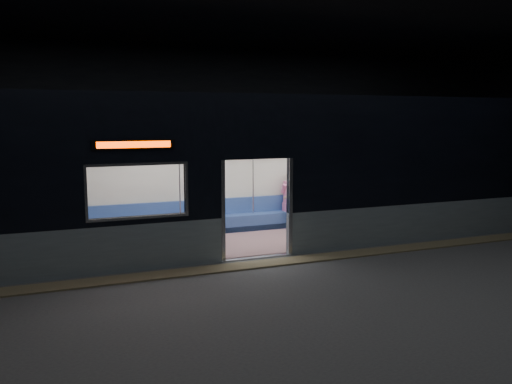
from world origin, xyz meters
TOP-DOWN VIEW (x-y plane):
  - station_floor at (0.00, 0.00)m, footprint 24.00×14.00m
  - station_envelope at (0.00, 0.00)m, footprint 24.00×14.00m
  - tactile_strip at (0.00, 0.55)m, footprint 22.80×0.50m
  - metro_car at (-0.00, 2.54)m, footprint 18.00×3.04m
  - passenger at (2.02, 3.55)m, footprint 0.45×0.76m
  - handbag at (2.04, 3.30)m, footprint 0.40×0.37m
  - transit_map at (5.00, 3.85)m, footprint 0.99×0.03m

SIDE VIEW (x-z plane):
  - station_floor at x=0.00m, z-range -0.01..0.00m
  - tactile_strip at x=0.00m, z-range 0.00..0.03m
  - handbag at x=2.04m, z-range 0.63..0.79m
  - passenger at x=2.02m, z-range 0.10..1.58m
  - transit_map at x=5.00m, z-range 1.15..1.79m
  - metro_car at x=0.00m, z-range 0.17..3.52m
  - station_envelope at x=0.00m, z-range 1.16..6.16m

